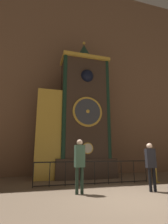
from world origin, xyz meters
TOP-DOWN VIEW (x-y plane):
  - ground_plane at (0.00, 0.00)m, footprint 28.00×28.00m
  - cathedral_back_wall at (-0.09, 6.62)m, footprint 24.00×0.32m
  - clock_tower at (-0.57, 5.05)m, footprint 4.50×1.83m
  - railing_fence at (-0.32, 2.82)m, footprint 5.29×0.05m
  - visitor_near at (-1.42, 1.26)m, footprint 0.36×0.25m
  - visitor_far at (1.23, 0.91)m, footprint 0.38×0.28m
  - stanchion_post at (2.71, 2.58)m, footprint 0.28×0.28m

SIDE VIEW (x-z plane):
  - ground_plane at x=0.00m, z-range 0.00..0.00m
  - stanchion_post at x=2.71m, z-range -0.18..0.83m
  - railing_fence at x=-0.32m, z-range 0.06..1.06m
  - visitor_far at x=1.23m, z-range 0.18..1.90m
  - visitor_near at x=-1.42m, z-range 0.19..2.03m
  - clock_tower at x=-0.57m, z-range -0.84..7.79m
  - cathedral_back_wall at x=-0.09m, z-range -0.01..14.84m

